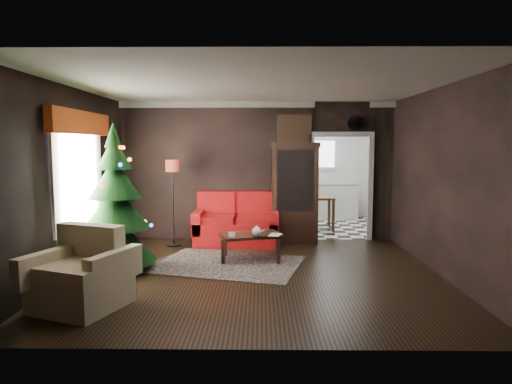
{
  "coord_description": "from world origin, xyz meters",
  "views": [
    {
      "loc": [
        0.09,
        -6.56,
        1.93
      ],
      "look_at": [
        0.0,
        0.9,
        1.15
      ],
      "focal_mm": 31.33,
      "sensor_mm": 36.0,
      "label": 1
    }
  ],
  "objects_px": {
    "curio_cabinet": "(294,195)",
    "christmas_tree": "(115,203)",
    "coffee_table": "(251,247)",
    "kitchen_table": "(318,213)",
    "wall_clock": "(355,123)",
    "floor_lamp": "(173,203)",
    "armchair": "(81,270)",
    "loveseat": "(236,219)",
    "teapot": "(257,231)"
  },
  "relations": [
    {
      "from": "loveseat",
      "to": "kitchen_table",
      "type": "distance_m",
      "value": 2.45
    },
    {
      "from": "armchair",
      "to": "teapot",
      "type": "bearing_deg",
      "value": 64.89
    },
    {
      "from": "coffee_table",
      "to": "wall_clock",
      "type": "xyz_separation_m",
      "value": [
        2.03,
        1.63,
        2.15
      ]
    },
    {
      "from": "coffee_table",
      "to": "wall_clock",
      "type": "distance_m",
      "value": 3.38
    },
    {
      "from": "loveseat",
      "to": "teapot",
      "type": "distance_m",
      "value": 1.53
    },
    {
      "from": "armchair",
      "to": "kitchen_table",
      "type": "bearing_deg",
      "value": 76.83
    },
    {
      "from": "floor_lamp",
      "to": "kitchen_table",
      "type": "relative_size",
      "value": 2.2
    },
    {
      "from": "armchair",
      "to": "floor_lamp",
      "type": "bearing_deg",
      "value": 103.0
    },
    {
      "from": "teapot",
      "to": "loveseat",
      "type": "bearing_deg",
      "value": 105.8
    },
    {
      "from": "curio_cabinet",
      "to": "floor_lamp",
      "type": "bearing_deg",
      "value": -170.63
    },
    {
      "from": "curio_cabinet",
      "to": "christmas_tree",
      "type": "bearing_deg",
      "value": -144.04
    },
    {
      "from": "teapot",
      "to": "coffee_table",
      "type": "bearing_deg",
      "value": 112.57
    },
    {
      "from": "curio_cabinet",
      "to": "wall_clock",
      "type": "height_order",
      "value": "wall_clock"
    },
    {
      "from": "floor_lamp",
      "to": "coffee_table",
      "type": "relative_size",
      "value": 1.69
    },
    {
      "from": "coffee_table",
      "to": "kitchen_table",
      "type": "bearing_deg",
      "value": 62.79
    },
    {
      "from": "loveseat",
      "to": "coffee_table",
      "type": "height_order",
      "value": "loveseat"
    },
    {
      "from": "floor_lamp",
      "to": "coffee_table",
      "type": "xyz_separation_m",
      "value": [
        1.52,
        -1.07,
        -0.6
      ]
    },
    {
      "from": "christmas_tree",
      "to": "kitchen_table",
      "type": "xyz_separation_m",
      "value": [
        3.54,
        3.53,
        -0.68
      ]
    },
    {
      "from": "curio_cabinet",
      "to": "coffee_table",
      "type": "distance_m",
      "value": 1.82
    },
    {
      "from": "floor_lamp",
      "to": "christmas_tree",
      "type": "bearing_deg",
      "value": -107.6
    },
    {
      "from": "curio_cabinet",
      "to": "wall_clock",
      "type": "distance_m",
      "value": 1.88
    },
    {
      "from": "loveseat",
      "to": "kitchen_table",
      "type": "relative_size",
      "value": 2.27
    },
    {
      "from": "loveseat",
      "to": "floor_lamp",
      "type": "bearing_deg",
      "value": -172.05
    },
    {
      "from": "armchair",
      "to": "curio_cabinet",
      "type": "bearing_deg",
      "value": 73.61
    },
    {
      "from": "christmas_tree",
      "to": "armchair",
      "type": "relative_size",
      "value": 2.38
    },
    {
      "from": "loveseat",
      "to": "curio_cabinet",
      "type": "xyz_separation_m",
      "value": [
        1.15,
        0.22,
        0.45
      ]
    },
    {
      "from": "loveseat",
      "to": "armchair",
      "type": "height_order",
      "value": "loveseat"
    },
    {
      "from": "armchair",
      "to": "christmas_tree",
      "type": "bearing_deg",
      "value": 114.02
    },
    {
      "from": "curio_cabinet",
      "to": "wall_clock",
      "type": "relative_size",
      "value": 5.94
    },
    {
      "from": "loveseat",
      "to": "curio_cabinet",
      "type": "distance_m",
      "value": 1.25
    },
    {
      "from": "curio_cabinet",
      "to": "christmas_tree",
      "type": "distance_m",
      "value": 3.57
    },
    {
      "from": "wall_clock",
      "to": "kitchen_table",
      "type": "xyz_separation_m",
      "value": [
        -0.55,
        1.25,
        -2.0
      ]
    },
    {
      "from": "curio_cabinet",
      "to": "teapot",
      "type": "distance_m",
      "value": 1.89
    },
    {
      "from": "teapot",
      "to": "kitchen_table",
      "type": "bearing_deg",
      "value": 66.05
    },
    {
      "from": "coffee_table",
      "to": "teapot",
      "type": "xyz_separation_m",
      "value": [
        0.1,
        -0.24,
        0.31
      ]
    },
    {
      "from": "curio_cabinet",
      "to": "coffee_table",
      "type": "relative_size",
      "value": 1.94
    },
    {
      "from": "christmas_tree",
      "to": "coffee_table",
      "type": "bearing_deg",
      "value": 17.39
    },
    {
      "from": "christmas_tree",
      "to": "coffee_table",
      "type": "xyz_separation_m",
      "value": [
        2.06,
        0.64,
        -0.82
      ]
    },
    {
      "from": "christmas_tree",
      "to": "loveseat",
      "type": "bearing_deg",
      "value": 47.16
    },
    {
      "from": "christmas_tree",
      "to": "kitchen_table",
      "type": "height_order",
      "value": "christmas_tree"
    },
    {
      "from": "floor_lamp",
      "to": "wall_clock",
      "type": "distance_m",
      "value": 3.91
    },
    {
      "from": "kitchen_table",
      "to": "wall_clock",
      "type": "bearing_deg",
      "value": -66.25
    },
    {
      "from": "coffee_table",
      "to": "wall_clock",
      "type": "relative_size",
      "value": 3.06
    },
    {
      "from": "floor_lamp",
      "to": "armchair",
      "type": "relative_size",
      "value": 1.7
    },
    {
      "from": "loveseat",
      "to": "wall_clock",
      "type": "height_order",
      "value": "wall_clock"
    },
    {
      "from": "loveseat",
      "to": "wall_clock",
      "type": "relative_size",
      "value": 5.31
    },
    {
      "from": "coffee_table",
      "to": "teapot",
      "type": "relative_size",
      "value": 5.44
    },
    {
      "from": "floor_lamp",
      "to": "christmas_tree",
      "type": "xyz_separation_m",
      "value": [
        -0.54,
        -1.71,
        0.22
      ]
    },
    {
      "from": "teapot",
      "to": "armchair",
      "type": "bearing_deg",
      "value": -135.93
    },
    {
      "from": "curio_cabinet",
      "to": "kitchen_table",
      "type": "height_order",
      "value": "curio_cabinet"
    }
  ]
}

